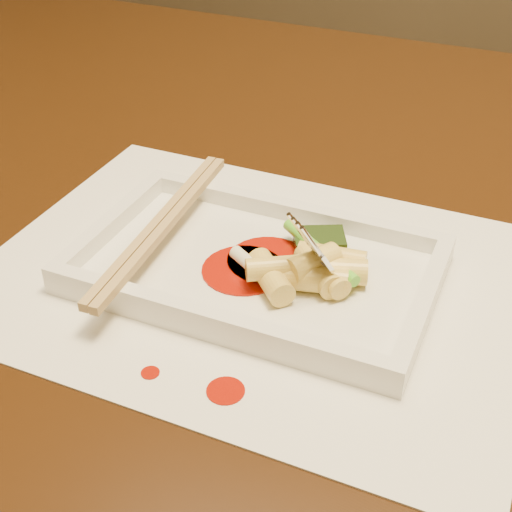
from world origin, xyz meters
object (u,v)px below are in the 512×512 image
at_px(chopstick_a, 157,223).
at_px(placemat, 256,277).
at_px(table, 302,286).
at_px(fork, 363,187).
at_px(plate_base, 256,271).

bearing_deg(chopstick_a, placemat, 0.00).
height_order(table, chopstick_a, chopstick_a).
bearing_deg(fork, chopstick_a, -173.25).
distance_m(placemat, fork, 0.11).
height_order(table, fork, fork).
xyz_separation_m(placemat, fork, (0.07, 0.02, 0.08)).
bearing_deg(placemat, table, 93.26).
bearing_deg(table, fork, -54.79).
bearing_deg(chopstick_a, fork, 6.75).
height_order(placemat, plate_base, plate_base).
distance_m(plate_base, fork, 0.11).
distance_m(table, plate_base, 0.17).
bearing_deg(placemat, chopstick_a, 180.00).
bearing_deg(plate_base, table, 93.26).
distance_m(table, chopstick_a, 0.20).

